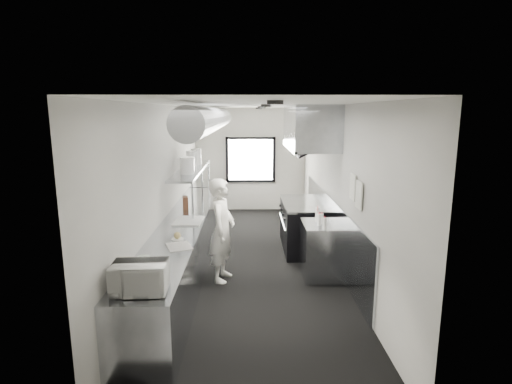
{
  "coord_description": "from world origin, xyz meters",
  "views": [
    {
      "loc": [
        -0.06,
        -6.98,
        2.68
      ],
      "look_at": [
        0.07,
        -0.2,
        1.33
      ],
      "focal_mm": 28.26,
      "sensor_mm": 36.0,
      "label": 1
    }
  ],
  "objects_px": {
    "squeeze_bottle_b": "(319,220)",
    "squeeze_bottle_c": "(322,219)",
    "bottle_station": "(322,250)",
    "far_work_table": "(206,200)",
    "plate_stack_b": "(188,164)",
    "prep_counter": "(184,247)",
    "squeeze_bottle_e": "(317,214)",
    "cutting_board": "(189,221)",
    "plate_stack_c": "(192,159)",
    "range": "(304,225)",
    "knife_block": "(185,203)",
    "deli_tub_b": "(144,261)",
    "plate_stack_d": "(196,157)",
    "plate_stack_a": "(187,166)",
    "deli_tub_a": "(138,274)",
    "squeeze_bottle_a": "(325,224)",
    "microwave": "(140,278)",
    "line_cook": "(222,230)",
    "small_plate": "(177,239)",
    "squeeze_bottle_d": "(317,216)",
    "exhaust_hood": "(309,128)",
    "pass_shelf": "(192,170)"
  },
  "relations": [
    {
      "from": "squeeze_bottle_b",
      "to": "squeeze_bottle_c",
      "type": "relative_size",
      "value": 1.13
    },
    {
      "from": "bottle_station",
      "to": "squeeze_bottle_c",
      "type": "relative_size",
      "value": 5.27
    },
    {
      "from": "far_work_table",
      "to": "plate_stack_b",
      "type": "distance_m",
      "value": 2.82
    },
    {
      "from": "prep_counter",
      "to": "squeeze_bottle_e",
      "type": "height_order",
      "value": "squeeze_bottle_e"
    },
    {
      "from": "cutting_board",
      "to": "plate_stack_c",
      "type": "distance_m",
      "value": 2.0
    },
    {
      "from": "range",
      "to": "knife_block",
      "type": "bearing_deg",
      "value": -172.62
    },
    {
      "from": "deli_tub_b",
      "to": "plate_stack_d",
      "type": "xyz_separation_m",
      "value": [
        0.11,
        4.1,
        0.79
      ]
    },
    {
      "from": "plate_stack_a",
      "to": "cutting_board",
      "type": "bearing_deg",
      "value": -81.8
    },
    {
      "from": "deli_tub_a",
      "to": "deli_tub_b",
      "type": "relative_size",
      "value": 0.82
    },
    {
      "from": "squeeze_bottle_b",
      "to": "squeeze_bottle_c",
      "type": "distance_m",
      "value": 0.12
    },
    {
      "from": "knife_block",
      "to": "squeeze_bottle_a",
      "type": "relative_size",
      "value": 1.25
    },
    {
      "from": "microwave",
      "to": "squeeze_bottle_b",
      "type": "bearing_deg",
      "value": 44.46
    },
    {
      "from": "deli_tub_a",
      "to": "squeeze_bottle_b",
      "type": "relative_size",
      "value": 0.66
    },
    {
      "from": "bottle_station",
      "to": "deli_tub_a",
      "type": "bearing_deg",
      "value": -138.58
    },
    {
      "from": "plate_stack_d",
      "to": "squeeze_bottle_a",
      "type": "xyz_separation_m",
      "value": [
        2.29,
        -2.64,
        -0.75
      ]
    },
    {
      "from": "line_cook",
      "to": "squeeze_bottle_c",
      "type": "xyz_separation_m",
      "value": [
        1.61,
        0.09,
        0.15
      ]
    },
    {
      "from": "small_plate",
      "to": "microwave",
      "type": "bearing_deg",
      "value": -92.83
    },
    {
      "from": "plate_stack_d",
      "to": "squeeze_bottle_e",
      "type": "xyz_separation_m",
      "value": [
        2.28,
        -2.07,
        -0.74
      ]
    },
    {
      "from": "plate_stack_c",
      "to": "squeeze_bottle_d",
      "type": "height_order",
      "value": "plate_stack_c"
    },
    {
      "from": "far_work_table",
      "to": "line_cook",
      "type": "bearing_deg",
      "value": -80.55
    },
    {
      "from": "cutting_board",
      "to": "squeeze_bottle_d",
      "type": "distance_m",
      "value": 2.13
    },
    {
      "from": "cutting_board",
      "to": "prep_counter",
      "type": "bearing_deg",
      "value": 174.48
    },
    {
      "from": "far_work_table",
      "to": "knife_block",
      "type": "distance_m",
      "value": 2.85
    },
    {
      "from": "exhaust_hood",
      "to": "prep_counter",
      "type": "bearing_deg",
      "value": -151.89
    },
    {
      "from": "deli_tub_b",
      "to": "squeeze_bottle_b",
      "type": "relative_size",
      "value": 0.81
    },
    {
      "from": "range",
      "to": "microwave",
      "type": "height_order",
      "value": "microwave"
    },
    {
      "from": "squeeze_bottle_b",
      "to": "plate_stack_d",
      "type": "bearing_deg",
      "value": 132.59
    },
    {
      "from": "prep_counter",
      "to": "knife_block",
      "type": "bearing_deg",
      "value": 96.07
    },
    {
      "from": "exhaust_hood",
      "to": "squeeze_bottle_d",
      "type": "distance_m",
      "value": 1.89
    },
    {
      "from": "deli_tub_b",
      "to": "small_plate",
      "type": "relative_size",
      "value": 0.88
    },
    {
      "from": "cutting_board",
      "to": "plate_stack_c",
      "type": "bearing_deg",
      "value": 95.3
    },
    {
      "from": "deli_tub_a",
      "to": "squeeze_bottle_a",
      "type": "relative_size",
      "value": 0.71
    },
    {
      "from": "squeeze_bottle_e",
      "to": "knife_block",
      "type": "bearing_deg",
      "value": 160.39
    },
    {
      "from": "deli_tub_a",
      "to": "plate_stack_b",
      "type": "distance_m",
      "value": 3.6
    },
    {
      "from": "range",
      "to": "deli_tub_b",
      "type": "distance_m",
      "value": 3.96
    },
    {
      "from": "plate_stack_d",
      "to": "squeeze_bottle_e",
      "type": "height_order",
      "value": "plate_stack_d"
    },
    {
      "from": "pass_shelf",
      "to": "squeeze_bottle_c",
      "type": "xyz_separation_m",
      "value": [
        2.31,
        -1.7,
        -0.55
      ]
    },
    {
      "from": "small_plate",
      "to": "plate_stack_a",
      "type": "height_order",
      "value": "plate_stack_a"
    },
    {
      "from": "prep_counter",
      "to": "range",
      "type": "height_order",
      "value": "range"
    },
    {
      "from": "microwave",
      "to": "squeeze_bottle_d",
      "type": "bearing_deg",
      "value": 47.07
    },
    {
      "from": "deli_tub_a",
      "to": "squeeze_bottle_e",
      "type": "bearing_deg",
      "value": 45.42
    },
    {
      "from": "pass_shelf",
      "to": "bottle_station",
      "type": "xyz_separation_m",
      "value": [
        2.34,
        -1.7,
        -1.09
      ]
    },
    {
      "from": "line_cook",
      "to": "squeeze_bottle_a",
      "type": "bearing_deg",
      "value": -86.62
    },
    {
      "from": "pass_shelf",
      "to": "deli_tub_b",
      "type": "relative_size",
      "value": 19.29
    },
    {
      "from": "prep_counter",
      "to": "line_cook",
      "type": "relative_size",
      "value": 3.61
    },
    {
      "from": "squeeze_bottle_a",
      "to": "range",
      "type": "bearing_deg",
      "value": 92.49
    },
    {
      "from": "pass_shelf",
      "to": "range",
      "type": "distance_m",
      "value": 2.49
    },
    {
      "from": "small_plate",
      "to": "squeeze_bottle_a",
      "type": "bearing_deg",
      "value": 12.49
    },
    {
      "from": "far_work_table",
      "to": "plate_stack_a",
      "type": "relative_size",
      "value": 3.92
    },
    {
      "from": "line_cook",
      "to": "small_plate",
      "type": "distance_m",
      "value": 0.91
    }
  ]
}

